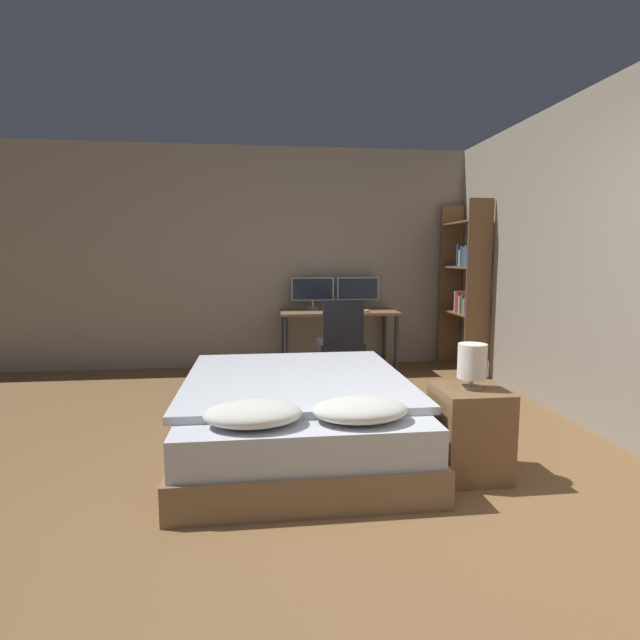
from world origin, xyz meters
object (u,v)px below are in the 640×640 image
desk (338,318)px  office_chair (341,351)px  keyboard (341,312)px  computer_mouse (367,311)px  bookshelf (467,280)px  bedside_lamp (472,362)px  monitor_right (358,290)px  bed (297,413)px  nightstand (469,432)px  monitor_left (312,291)px

desk → office_chair: 0.78m
desk → office_chair: (-0.09, -0.73, -0.26)m
keyboard → computer_mouse: size_ratio=5.96×
computer_mouse → bookshelf: size_ratio=0.03×
desk → keyboard: bearing=-90.0°
bedside_lamp → monitor_right: 3.21m
bedside_lamp → keyboard: (-0.37, 2.74, 0.01)m
office_chair → keyboard: bearing=80.0°
bed → keyboard: bearing=72.4°
nightstand → computer_mouse: size_ratio=8.04×
nightstand → bedside_lamp: size_ratio=2.00×
bed → bookshelf: bearing=44.7°
nightstand → bookshelf: (1.13, 2.75, 0.81)m
desk → monitor_right: bearing=39.4°
bedside_lamp → monitor_left: bearing=101.5°
nightstand → desk: (-0.37, 2.97, 0.36)m
bedside_lamp → desk: bedside_lamp is taller
nightstand → bookshelf: 3.08m
monitor_right → bookshelf: bookshelf is taller
monitor_left → office_chair: size_ratio=0.55×
bed → bookshelf: (2.18, 2.16, 0.84)m
monitor_left → computer_mouse: size_ratio=7.44×
desk → monitor_right: 0.48m
bed → bedside_lamp: 1.29m
computer_mouse → desk: bearing=142.4°
bed → keyboard: 2.30m
desk → keyboard: size_ratio=3.31×
bookshelf → monitor_left: bearing=165.9°
computer_mouse → bookshelf: 1.25m
monitor_right → desk: bearing=-140.6°
bed → bedside_lamp: (1.05, -0.59, 0.48)m
monitor_right → office_chair: (-0.37, -0.96, -0.57)m
nightstand → computer_mouse: 2.78m
desk → monitor_left: size_ratio=2.65×
desk → bookshelf: (1.50, -0.22, 0.45)m
monitor_left → bookshelf: bookshelf is taller
computer_mouse → keyboard: bearing=180.0°
bed → nightstand: (1.05, -0.59, 0.03)m
nightstand → keyboard: keyboard is taller
monitor_right → office_chair: bearing=-111.1°
bedside_lamp → office_chair: size_ratio=0.30×
office_chair → desk: bearing=83.1°
monitor_left → bookshelf: bearing=-14.1°
office_chair → bookshelf: 1.82m
bed → keyboard: keyboard is taller
desk → nightstand: bearing=-82.9°
bed → bookshelf: 3.18m
computer_mouse → office_chair: (-0.39, -0.50, -0.37)m
keyboard → computer_mouse: bearing=0.0°
monitor_left → keyboard: (0.28, -0.46, -0.22)m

